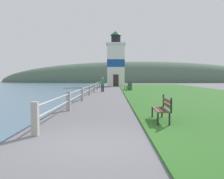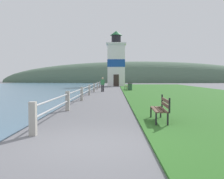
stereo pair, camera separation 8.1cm
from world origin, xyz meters
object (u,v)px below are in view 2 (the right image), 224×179
object	(u,v)px
park_bench_midway	(128,86)
trash_bin	(130,87)
lighthouse	(116,62)
person_strolling	(103,84)
park_bench_near	(161,108)

from	to	relation	value
park_bench_midway	trash_bin	distance (m)	1.78
park_bench_midway	lighthouse	bearing A→B (deg)	-89.37
lighthouse	trash_bin	size ratio (longest dim) A/B	11.33
park_bench_midway	person_strolling	world-z (taller)	person_strolling
park_bench_near	person_strolling	world-z (taller)	person_strolling
park_bench_midway	trash_bin	world-z (taller)	park_bench_midway
park_bench_near	lighthouse	bearing A→B (deg)	-85.53
person_strolling	lighthouse	bearing A→B (deg)	-24.66
lighthouse	trash_bin	bearing A→B (deg)	-84.06
trash_bin	park_bench_near	bearing A→B (deg)	-90.32
trash_bin	lighthouse	bearing A→B (deg)	95.94
park_bench_midway	person_strolling	distance (m)	4.73
park_bench_midway	trash_bin	bearing A→B (deg)	88.61
lighthouse	park_bench_midway	bearing A→B (deg)	-83.82
lighthouse	trash_bin	world-z (taller)	lighthouse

